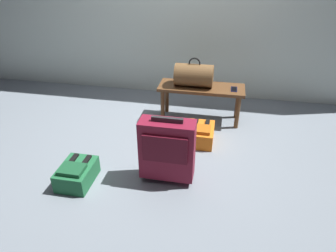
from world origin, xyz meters
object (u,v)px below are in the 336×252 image
(backpack_orange, at_px, (200,134))
(backpack_green, at_px, (77,173))
(bench, at_px, (201,92))
(cell_phone, at_px, (234,89))
(duffel_bag_brown, at_px, (194,75))
(suitcase_upright_burgundy, at_px, (167,149))

(backpack_orange, relative_size, backpack_green, 1.00)
(bench, bearing_deg, backpack_green, -124.69)
(cell_phone, relative_size, backpack_green, 0.38)
(backpack_green, bearing_deg, cell_phone, 45.62)
(duffel_bag_brown, bearing_deg, backpack_green, -121.97)
(suitcase_upright_burgundy, bearing_deg, duffel_bag_brown, 86.11)
(bench, relative_size, cell_phone, 6.94)
(backpack_orange, bearing_deg, bench, 96.36)
(bench, height_order, duffel_bag_brown, duffel_bag_brown)
(duffel_bag_brown, bearing_deg, backpack_orange, -73.40)
(suitcase_upright_burgundy, xyz_separation_m, backpack_orange, (0.23, 0.69, -0.24))
(duffel_bag_brown, distance_m, backpack_green, 1.71)
(bench, bearing_deg, cell_phone, -3.58)
(bench, height_order, suitcase_upright_burgundy, suitcase_upright_burgundy)
(duffel_bag_brown, distance_m, backpack_orange, 0.71)
(bench, relative_size, suitcase_upright_burgundy, 1.57)
(suitcase_upright_burgundy, distance_m, backpack_green, 0.84)
(duffel_bag_brown, height_order, backpack_orange, duffel_bag_brown)
(backpack_orange, bearing_deg, cell_phone, 56.58)
(backpack_orange, xyz_separation_m, backpack_green, (-1.02, -0.88, 0.00))
(bench, bearing_deg, duffel_bag_brown, -180.00)
(bench, xyz_separation_m, duffel_bag_brown, (-0.09, -0.00, 0.20))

